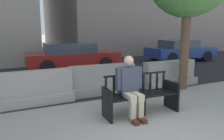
% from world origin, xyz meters
% --- Properties ---
extents(street_asphalt, '(120.00, 12.00, 0.01)m').
position_xyz_m(street_asphalt, '(0.00, 8.70, 0.00)').
color(street_asphalt, black).
rests_on(street_asphalt, ground).
extents(street_bench, '(1.71, 0.60, 0.88)m').
position_xyz_m(street_bench, '(0.49, 1.38, 0.40)').
color(street_bench, black).
rests_on(street_bench, ground).
extents(seated_person, '(0.58, 0.74, 1.31)m').
position_xyz_m(seated_person, '(0.19, 1.33, 0.69)').
color(seated_person, '#383D4C').
rests_on(seated_person, ground).
extents(jersey_barrier_centre, '(2.02, 0.74, 0.84)m').
position_xyz_m(jersey_barrier_centre, '(0.41, 3.29, 0.34)').
color(jersey_barrier_centre, gray).
rests_on(jersey_barrier_centre, ground).
extents(jersey_barrier_left, '(2.02, 0.73, 0.84)m').
position_xyz_m(jersey_barrier_left, '(-1.60, 3.14, 0.34)').
color(jersey_barrier_left, '#9E998E').
rests_on(jersey_barrier_left, ground).
extents(jersey_barrier_right, '(2.03, 0.77, 0.84)m').
position_xyz_m(jersey_barrier_right, '(2.77, 3.10, 0.34)').
color(jersey_barrier_right, gray).
rests_on(jersey_barrier_right, ground).
extents(car_sedan_mid, '(4.19, 2.15, 1.27)m').
position_xyz_m(car_sedan_mid, '(7.41, 7.64, 0.64)').
color(car_sedan_mid, navy).
rests_on(car_sedan_mid, ground).
extents(car_sedan_far, '(4.26, 1.92, 1.27)m').
position_xyz_m(car_sedan_far, '(0.64, 7.44, 0.66)').
color(car_sedan_far, maroon).
rests_on(car_sedan_far, ground).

